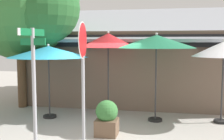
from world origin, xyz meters
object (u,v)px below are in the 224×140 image
object	(u,v)px
patio_umbrella_forest_green_right	(156,42)
shade_tree	(23,0)
street_sign_post	(34,76)
sidewalk_planter	(107,118)
patio_umbrella_teal_left	(48,52)
patio_umbrella_crimson_center	(108,41)
stop_sign	(83,63)
patio_umbrella_ivory_far_right	(224,50)

from	to	relation	value
patio_umbrella_forest_green_right	shade_tree	world-z (taller)	shade_tree
street_sign_post	sidewalk_planter	distance (m)	2.28
patio_umbrella_teal_left	patio_umbrella_crimson_center	distance (m)	2.02
patio_umbrella_forest_green_right	shade_tree	bearing A→B (deg)	169.78
patio_umbrella_teal_left	patio_umbrella_forest_green_right	size ratio (longest dim) A/B	0.94
sidewalk_planter	street_sign_post	bearing A→B (deg)	-141.95
patio_umbrella_teal_left	patio_umbrella_crimson_center	bearing A→B (deg)	21.14
street_sign_post	patio_umbrella_crimson_center	distance (m)	3.54
stop_sign	shade_tree	world-z (taller)	shade_tree
stop_sign	patio_umbrella_ivory_far_right	size ratio (longest dim) A/B	1.13
street_sign_post	patio_umbrella_forest_green_right	xyz separation A→B (m)	(2.75, 2.82, 0.79)
patio_umbrella_crimson_center	patio_umbrella_forest_green_right	distance (m)	1.69
stop_sign	patio_umbrella_ivory_far_right	distance (m)	4.79
stop_sign	patio_umbrella_ivory_far_right	world-z (taller)	stop_sign
street_sign_post	patio_umbrella_forest_green_right	distance (m)	4.01
stop_sign	patio_umbrella_ivory_far_right	bearing A→B (deg)	43.17
patio_umbrella_ivory_far_right	shade_tree	world-z (taller)	shade_tree
stop_sign	patio_umbrella_crimson_center	bearing A→B (deg)	92.90
patio_umbrella_crimson_center	patio_umbrella_forest_green_right	xyz separation A→B (m)	(1.63, -0.44, -0.03)
patio_umbrella_crimson_center	stop_sign	bearing A→B (deg)	-87.10
sidewalk_planter	patio_umbrella_forest_green_right	bearing A→B (deg)	52.88
patio_umbrella_teal_left	shade_tree	size ratio (longest dim) A/B	0.41
patio_umbrella_crimson_center	shade_tree	distance (m)	3.72
patio_umbrella_teal_left	sidewalk_planter	size ratio (longest dim) A/B	2.74
patio_umbrella_teal_left	patio_umbrella_crimson_center	xyz separation A→B (m)	(1.86, 0.72, 0.36)
patio_umbrella_forest_green_right	patio_umbrella_ivory_far_right	distance (m)	2.06
street_sign_post	stop_sign	distance (m)	1.36
street_sign_post	stop_sign	size ratio (longest dim) A/B	0.96
stop_sign	shade_tree	size ratio (longest dim) A/B	0.46
patio_umbrella_forest_green_right	patio_umbrella_teal_left	bearing A→B (deg)	-175.45
patio_umbrella_teal_left	street_sign_post	bearing A→B (deg)	-73.66
patio_umbrella_crimson_center	patio_umbrella_ivory_far_right	xyz separation A→B (m)	(3.67, -0.25, -0.27)
patio_umbrella_forest_green_right	patio_umbrella_crimson_center	bearing A→B (deg)	164.91
patio_umbrella_teal_left	shade_tree	xyz separation A→B (m)	(-1.50, 1.18, 1.89)
stop_sign	shade_tree	bearing A→B (deg)	131.62
shade_tree	sidewalk_planter	xyz separation A→B (m)	(3.75, -2.54, -3.60)
patio_umbrella_teal_left	patio_umbrella_ivory_far_right	distance (m)	5.55
street_sign_post	patio_umbrella_ivory_far_right	world-z (taller)	street_sign_post
patio_umbrella_crimson_center	patio_umbrella_forest_green_right	bearing A→B (deg)	-15.09
street_sign_post	patio_umbrella_crimson_center	size ratio (longest dim) A/B	0.98
patio_umbrella_crimson_center	sidewalk_planter	distance (m)	2.96
stop_sign	patio_umbrella_teal_left	world-z (taller)	stop_sign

